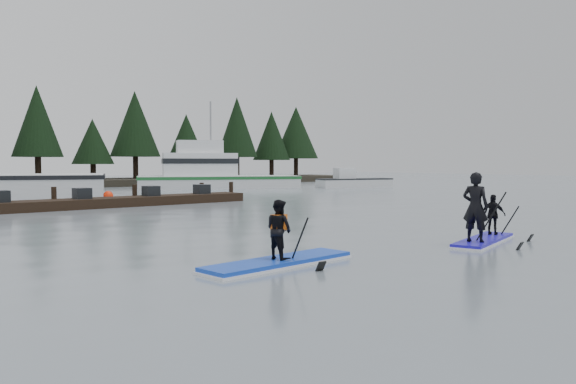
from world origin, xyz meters
TOP-DOWN VIEW (x-y plane):
  - ground at (0.00, 0.00)m, footprint 160.00×160.00m
  - far_shore at (0.00, 42.00)m, footprint 70.00×8.00m
  - treeline at (0.00, 42.00)m, footprint 60.00×4.00m
  - fishing_boat_medium at (11.82, 30.87)m, footprint 13.46×8.53m
  - skiff at (22.19, 25.00)m, footprint 6.76×3.64m
  - floating_dock at (-1.44, 17.16)m, footprint 13.30×2.47m
  - buoy_b at (0.08, 23.25)m, footprint 0.58×0.58m
  - paddleboard_solo at (-5.02, -0.09)m, footprint 3.63×1.27m
  - paddleboard_duo at (1.05, -0.86)m, footprint 3.28×1.69m

SIDE VIEW (x-z plane):
  - ground at x=0.00m, z-range 0.00..0.00m
  - treeline at x=0.00m, z-range -4.00..4.00m
  - buoy_b at x=0.08m, z-range -0.29..0.29m
  - floating_dock at x=-1.44m, z-range 0.00..0.44m
  - far_shore at x=0.00m, z-range 0.00..0.60m
  - skiff at x=22.19m, z-range 0.00..0.76m
  - paddleboard_solo at x=-5.02m, z-range -0.52..1.29m
  - fishing_boat_medium at x=11.82m, z-range -3.43..4.53m
  - paddleboard_duo at x=1.05m, z-range -0.54..1.86m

